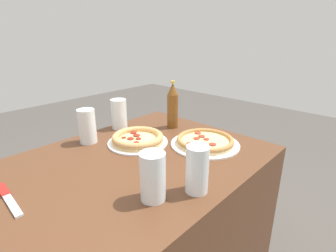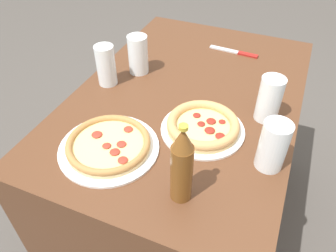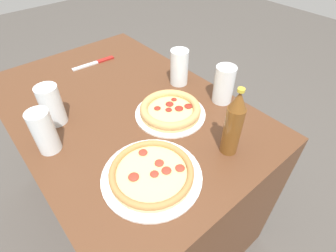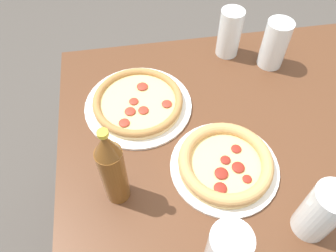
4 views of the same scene
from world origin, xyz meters
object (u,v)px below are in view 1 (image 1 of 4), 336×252
pizza_salami (138,139)px  glass_red_wine (153,178)px  glass_orange_juice (87,128)px  glass_water (197,172)px  pizza_veggie (205,141)px  glass_cola (119,115)px  beer_bottle (173,106)px  knife (8,198)px

pizza_salami → glass_red_wine: (-0.25, -0.36, 0.05)m
glass_orange_juice → glass_red_wine: glass_orange_juice is taller
glass_red_wine → glass_water: 0.14m
pizza_veggie → glass_red_wine: glass_red_wine is taller
glass_orange_juice → glass_cola: bearing=12.2°
glass_orange_juice → beer_bottle: (0.42, -0.15, 0.05)m
glass_cola → knife: (-0.62, -0.25, -0.07)m
pizza_salami → glass_water: (-0.12, -0.43, 0.05)m
glass_water → beer_bottle: beer_bottle is taller
pizza_salami → glass_cola: 0.24m
glass_orange_juice → beer_bottle: bearing=-19.9°
pizza_veggie → knife: pizza_veggie is taller
pizza_veggie → beer_bottle: size_ratio=1.25×
glass_water → glass_red_wine: bearing=149.0°
glass_water → beer_bottle: (0.39, 0.46, 0.05)m
glass_cola → knife: bearing=-158.2°
pizza_salami → glass_orange_juice: 0.24m
beer_bottle → glass_red_wine: bearing=-143.5°
pizza_veggie → knife: bearing=164.0°
pizza_salami → beer_bottle: bearing=5.6°
glass_red_wine → knife: size_ratio=0.70×
glass_red_wine → glass_cola: 0.66m
pizza_veggie → glass_orange_juice: glass_orange_juice is taller
pizza_salami → glass_water: glass_water is taller
glass_orange_juice → knife: glass_orange_juice is taller
pizza_veggie → glass_cola: glass_cola is taller
glass_water → beer_bottle: bearing=49.2°
pizza_veggie → glass_orange_juice: 0.54m
glass_cola → knife: size_ratio=0.70×
glass_cola → beer_bottle: beer_bottle is taller
pizza_salami → knife: pizza_salami is taller
beer_bottle → knife: beer_bottle is taller
beer_bottle → glass_water: bearing=-130.8°
glass_water → knife: size_ratio=0.71×
glass_water → beer_bottle: size_ratio=0.63×
glass_cola → knife: 0.67m
pizza_veggie → glass_water: (-0.32, -0.19, 0.05)m
glass_orange_juice → glass_water: 0.61m
pizza_veggie → glass_cola: 0.48m
glass_water → knife: 0.59m
glass_orange_juice → glass_cola: size_ratio=1.01×
pizza_salami → glass_water: 0.45m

